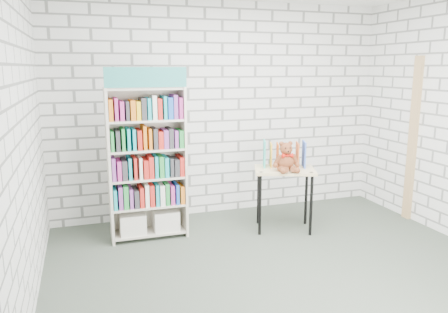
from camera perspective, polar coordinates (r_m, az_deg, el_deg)
name	(u,v)px	position (r m, az deg, el deg)	size (l,w,h in m)	color
ground	(286,273)	(4.42, 8.07, -14.83)	(4.50, 4.50, 0.00)	#3E473C
room_shell	(291,87)	(3.97, 8.80, 8.93)	(4.52, 4.02, 2.81)	silver
bookshelf	(147,162)	(5.05, -10.03, -0.75)	(0.87, 0.34, 1.96)	beige
display_table	(284,177)	(5.31, 7.90, -2.71)	(0.83, 0.70, 0.76)	#DBC483
table_books	(284,155)	(5.37, 7.85, 0.22)	(0.54, 0.37, 0.29)	#2BBDAB
teddy_bear	(286,159)	(5.15, 8.13, -0.35)	(0.32, 0.30, 0.35)	maroon
door_trim	(413,140)	(6.09, 23.42, 2.04)	(0.05, 0.12, 2.10)	tan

